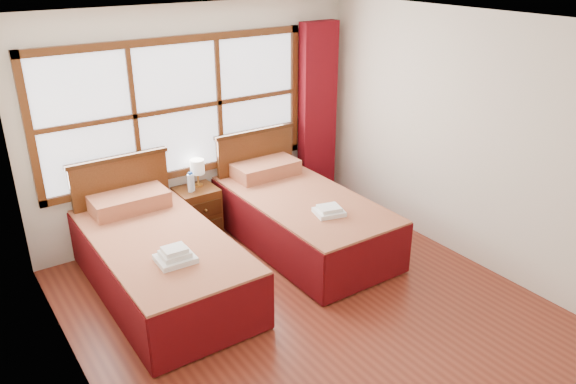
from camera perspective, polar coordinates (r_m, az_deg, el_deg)
floor at (r=5.34m, az=2.69°, el=-12.25°), size 4.50×4.50×0.00m
ceiling at (r=4.37m, az=3.35°, el=16.62°), size 4.50×4.50×0.00m
wall_back at (r=6.53m, az=-9.09°, el=7.05°), size 4.00×0.00×4.00m
wall_left at (r=3.94m, az=-21.01°, el=-5.74°), size 0.00×4.50×4.50m
wall_right at (r=6.06m, az=18.31°, el=4.82°), size 0.00×4.50×4.50m
window at (r=6.35m, az=-11.10°, el=8.30°), size 3.16×0.06×1.56m
curtain at (r=7.25m, az=3.00°, el=7.91°), size 0.50×0.16×2.30m
bed_left at (r=5.65m, az=-12.95°, el=-6.63°), size 1.15×2.23×1.12m
bed_right at (r=6.35m, az=1.22°, el=-2.46°), size 1.14×2.22×1.12m
nightstand at (r=6.59m, az=-9.15°, el=-2.10°), size 0.45×0.45×0.61m
towels_left at (r=5.03m, az=-11.40°, el=-6.38°), size 0.33×0.29×0.14m
towels_right at (r=5.81m, az=4.20°, el=-1.91°), size 0.34×0.32×0.09m
lamp at (r=6.46m, az=-9.20°, el=2.47°), size 0.16×0.16×0.32m
bottle_near at (r=6.36m, az=-9.91°, el=0.92°), size 0.06×0.06×0.23m
bottle_far at (r=6.39m, az=-9.74°, el=1.00°), size 0.06×0.06×0.23m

